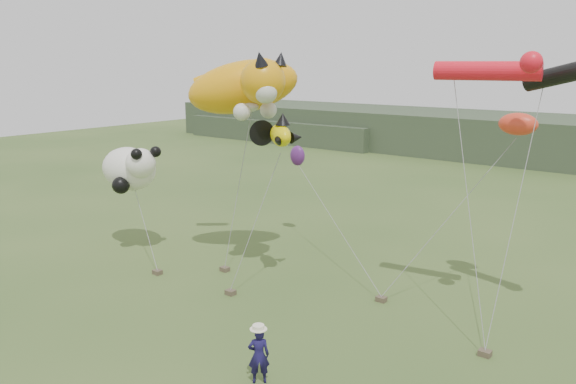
% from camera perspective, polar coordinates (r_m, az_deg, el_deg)
% --- Properties ---
extents(ground, '(120.00, 120.00, 0.00)m').
position_cam_1_polar(ground, '(17.85, -6.76, -16.91)').
color(ground, '#385123').
rests_on(ground, ground).
extents(headland, '(90.00, 13.00, 4.00)m').
position_cam_1_polar(headland, '(57.76, 23.63, 4.90)').
color(headland, '#2D3D28').
rests_on(headland, ground).
extents(festival_attendant, '(0.72, 0.71, 1.67)m').
position_cam_1_polar(festival_attendant, '(16.46, -2.99, -16.24)').
color(festival_attendant, '#161141').
rests_on(festival_attendant, ground).
extents(sandbag_anchors, '(13.89, 3.73, 0.19)m').
position_cam_1_polar(sandbag_anchors, '(22.25, -0.51, -10.28)').
color(sandbag_anchors, brown).
rests_on(sandbag_anchors, ground).
extents(cat_kite, '(6.37, 4.89, 3.05)m').
position_cam_1_polar(cat_kite, '(23.94, -4.22, 10.63)').
color(cat_kite, orange).
rests_on(cat_kite, ground).
extents(fish_kite, '(2.87, 1.89, 1.38)m').
position_cam_1_polar(fish_kite, '(22.09, -1.56, 5.99)').
color(fish_kite, '#E2CC05').
rests_on(fish_kite, ground).
extents(tube_kites, '(6.01, 2.71, 1.39)m').
position_cam_1_polar(tube_kites, '(20.12, 23.90, 11.29)').
color(tube_kites, black).
rests_on(tube_kites, ground).
extents(panda_kite, '(3.64, 2.36, 2.26)m').
position_cam_1_polar(panda_kite, '(27.65, -15.71, 2.32)').
color(panda_kite, white).
rests_on(panda_kite, ground).
extents(misc_kites, '(12.12, 1.69, 3.32)m').
position_cam_1_polar(misc_kites, '(24.16, 14.19, 5.47)').
color(misc_kites, red).
rests_on(misc_kites, ground).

